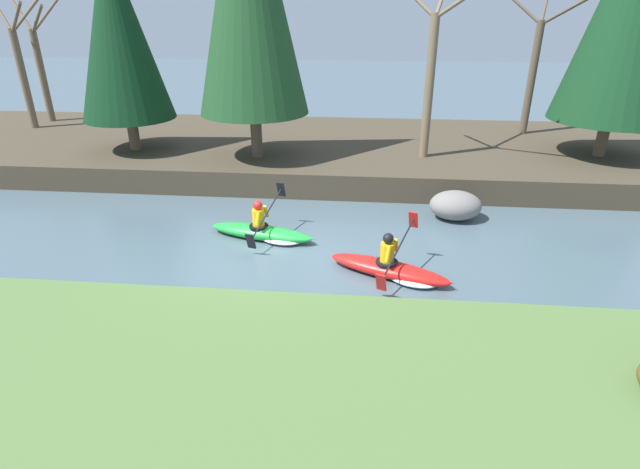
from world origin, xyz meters
TOP-DOWN VIEW (x-y plane):
  - ground_plane at (0.00, 0.00)m, footprint 90.00×90.00m
  - riverbank_near at (0.00, -5.16)m, footprint 44.00×5.42m
  - riverbank_far at (0.00, 8.04)m, footprint 44.00×8.31m
  - conifer_tree_far_left at (-5.87, 6.17)m, footprint 3.00×3.00m
  - conifer_tree_mid_left at (9.73, 6.87)m, footprint 3.68×3.68m
  - bare_tree_upstream at (-11.43, 10.36)m, footprint 2.72×2.69m
  - bare_tree_mid_upstream at (-11.37, 9.06)m, footprint 2.77×2.74m
  - bare_tree_mid_downstream at (3.97, 6.29)m, footprint 3.20×3.16m
  - bare_tree_downstream at (8.11, 9.95)m, footprint 3.00×2.96m
  - kayaker_lead at (2.76, -0.57)m, footprint 2.73×1.99m
  - kayaker_middle at (-0.35, 1.06)m, footprint 2.79×2.05m
  - boulder_midstream at (4.54, 2.84)m, footprint 1.39×1.09m

SIDE VIEW (x-z plane):
  - ground_plane at x=0.00m, z-range 0.00..0.00m
  - kayaker_lead at x=2.76m, z-range -0.40..0.80m
  - kayaker_middle at x=-0.35m, z-range -0.40..0.80m
  - riverbank_near at x=0.00m, z-range 0.00..0.66m
  - riverbank_far at x=0.00m, z-range 0.00..0.78m
  - boulder_midstream at x=4.54m, z-range 0.00..0.78m
  - bare_tree_upstream at x=-11.43m, z-range 0.65..5.50m
  - bare_tree_mid_upstream at x=-11.37m, z-range 0.64..5.60m
  - bare_tree_downstream at x=8.11m, z-range 0.63..6.01m
  - bare_tree_mid_downstream at x=3.97m, z-range 0.62..6.38m
  - conifer_tree_far_left at x=-5.87m, z-range 1.31..7.88m
  - conifer_tree_mid_left at x=9.73m, z-range 1.36..9.53m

